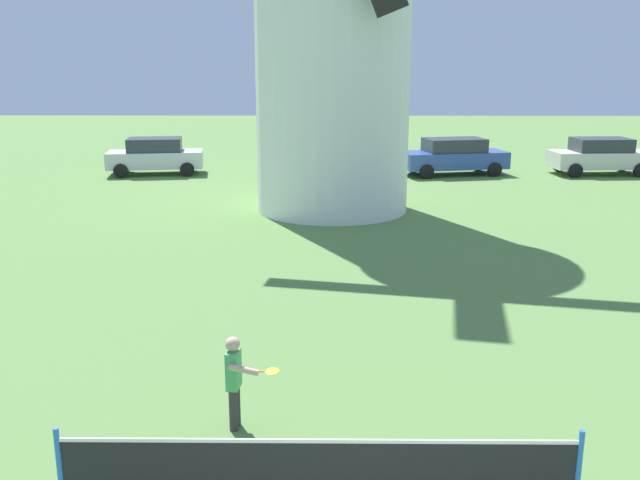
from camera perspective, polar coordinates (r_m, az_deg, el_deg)
The scene contains 6 objects.
tennis_net at distance 7.58m, azimuth -0.15°, elevation -17.91°, with size 5.43×0.06×1.10m.
player_far at distance 9.37m, azimuth -6.91°, elevation -11.04°, with size 0.73×0.58×1.29m.
parked_car_silver at distance 31.14m, azimuth -13.28°, elevation 6.71°, with size 4.23×2.35×1.56m.
parked_car_green at distance 30.66m, azimuth -0.23°, elevation 6.98°, with size 4.34×2.05×1.56m.
parked_car_blue at distance 30.73m, azimuth 10.85°, elevation 6.75°, with size 4.71×2.58×1.56m.
parked_car_cream at distance 32.61m, azimuth 21.87°, elevation 6.40°, with size 4.26×2.10×1.56m.
Camera 1 is at (-0.42, -3.99, 4.73)m, focal length 39.27 mm.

